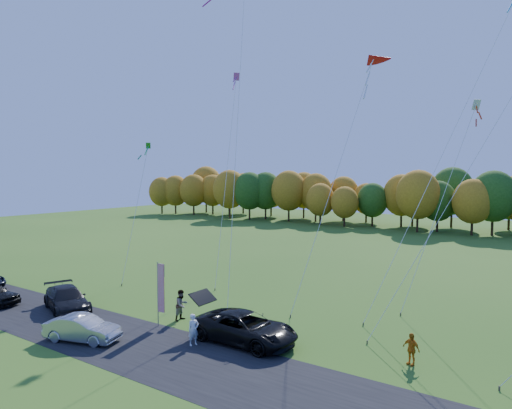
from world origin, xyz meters
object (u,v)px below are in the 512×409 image
Objects in this scene: person_east at (411,349)px; silver_sedan at (82,328)px; black_suv at (245,328)px; feather_flag at (160,287)px.

silver_sedan is at bearing -136.88° from person_east.
black_suv is 1.41× the size of silver_sedan.
silver_sedan is (-7.51, -4.81, -0.13)m from black_suv.
feather_flag is at bearing 97.47° from black_suv.
black_suv is 3.84× the size of person_east.
feather_flag is at bearing -42.08° from silver_sedan.
black_suv is 5.94m from feather_flag.
silver_sedan is 1.08× the size of feather_flag.
black_suv reaches higher than silver_sedan.
silver_sedan is 17.25m from person_east.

